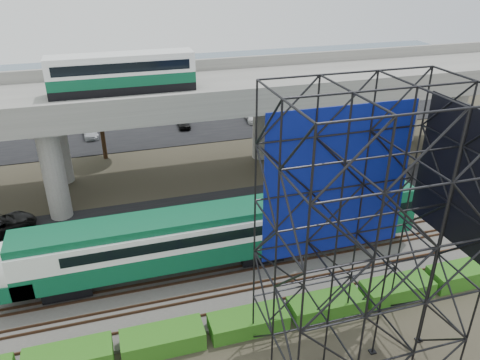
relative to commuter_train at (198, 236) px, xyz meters
name	(u,v)px	position (x,y,z in m)	size (l,w,h in m)	color
ground	(214,287)	(0.57, -2.00, -2.88)	(140.00, 140.00, 0.00)	#474233
ballast_bed	(207,268)	(0.57, 0.00, -2.78)	(90.00, 12.00, 0.20)	slate
service_road	(185,210)	(0.57, 8.50, -2.84)	(90.00, 5.00, 0.08)	black
parking_lot	(151,123)	(0.57, 32.00, -2.84)	(90.00, 18.00, 0.08)	black
harbor_water	(134,81)	(0.57, 54.00, -2.87)	(140.00, 40.00, 0.03)	#486277
rail_tracks	(207,266)	(0.57, 0.00, -2.60)	(90.00, 9.52, 0.16)	#472D1E
commuter_train	(198,236)	(0.00, 0.00, 0.00)	(29.30, 3.06, 4.30)	black
overpass	(165,100)	(0.30, 14.00, 5.33)	(80.00, 12.00, 12.40)	#9E9B93
scaffold_tower	(364,244)	(6.15, -9.98, 4.59)	(9.36, 6.36, 15.00)	black
hedge_strip	(248,321)	(1.58, -6.30, -2.32)	(34.60, 1.80, 1.20)	#296116
trees	(117,133)	(-4.10, 14.17, 2.69)	(40.94, 16.94, 7.69)	#382314
parked_cars	(173,117)	(3.51, 31.64, -2.21)	(39.83, 9.57, 1.25)	silver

